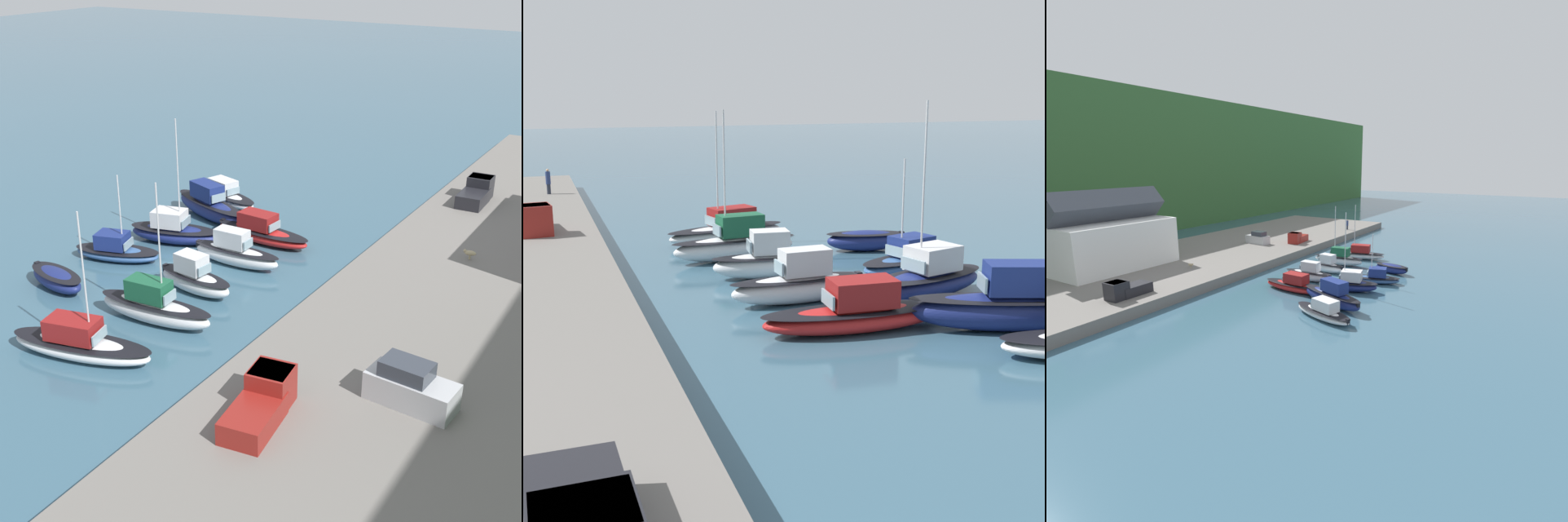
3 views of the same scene
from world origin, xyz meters
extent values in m
plane|color=#385B70|center=(0.00, 0.00, 0.00)|extent=(320.00, 320.00, 0.00)
cube|color=slate|center=(0.00, 22.99, 0.64)|extent=(90.04, 24.41, 1.28)
ellipsoid|color=red|center=(-6.23, 2.13, 0.55)|extent=(2.66, 8.11, 1.10)
ellipsoid|color=black|center=(-6.23, 2.13, 0.93)|extent=(2.75, 8.27, 0.12)
cube|color=maroon|center=(-6.26, 1.73, 1.68)|extent=(1.80, 2.89, 1.17)
cube|color=#8CA5B2|center=(-6.16, 3.28, 1.51)|extent=(1.47, 0.19, 0.59)
cube|color=black|center=(-6.47, -1.66, 0.77)|extent=(0.38, 0.30, 0.56)
ellipsoid|color=silver|center=(-1.53, 2.87, 0.70)|extent=(1.81, 6.76, 1.40)
ellipsoid|color=black|center=(-1.53, 2.87, 1.19)|extent=(1.88, 6.89, 0.12)
cube|color=silver|center=(-1.52, 2.53, 2.02)|extent=(1.30, 2.38, 1.25)
cube|color=#8CA5B2|center=(-1.55, 3.86, 1.83)|extent=(1.13, 0.12, 0.62)
cube|color=black|center=(-1.46, -0.32, 0.98)|extent=(0.37, 0.29, 0.56)
ellipsoid|color=silver|center=(3.46, 2.96, 0.69)|extent=(2.40, 5.83, 1.39)
ellipsoid|color=black|center=(3.46, 2.96, 1.18)|extent=(2.49, 5.95, 0.12)
cube|color=silver|center=(3.43, 2.68, 2.01)|extent=(1.55, 2.12, 1.25)
cube|color=#8CA5B2|center=(3.56, 3.81, 1.83)|extent=(1.20, 0.23, 0.62)
cube|color=black|center=(3.16, 0.28, 0.97)|extent=(0.39, 0.32, 0.56)
ellipsoid|color=silver|center=(8.05, 3.37, 0.74)|extent=(2.47, 7.71, 1.48)
ellipsoid|color=black|center=(8.05, 3.37, 1.26)|extent=(2.55, 7.86, 0.12)
cube|color=#195638|center=(8.09, 3.00, 2.12)|extent=(1.59, 2.76, 1.27)
cube|color=#8CA5B2|center=(7.96, 4.47, 1.93)|extent=(1.24, 0.20, 0.64)
cylinder|color=silver|center=(8.01, 3.94, 5.19)|extent=(0.10, 0.10, 7.41)
ellipsoid|color=silver|center=(13.33, 2.47, 0.57)|extent=(4.10, 8.63, 1.14)
ellipsoid|color=black|center=(13.33, 2.47, 0.97)|extent=(4.23, 8.81, 0.12)
cube|color=maroon|center=(13.43, 2.06, 1.73)|extent=(2.29, 3.23, 1.18)
cube|color=#8CA5B2|center=(13.05, 3.63, 1.55)|extent=(1.47, 0.45, 0.59)
cylinder|color=silver|center=(13.18, 3.08, 4.89)|extent=(0.10, 0.10, 7.50)
ellipsoid|color=silver|center=(-12.12, -5.23, 0.48)|extent=(4.05, 7.40, 0.97)
ellipsoid|color=black|center=(-12.12, -5.23, 0.82)|extent=(4.17, 7.56, 0.12)
cube|color=silver|center=(-12.22, -5.57, 1.54)|extent=(2.20, 2.83, 1.14)
cube|color=#8CA5B2|center=(-11.81, -4.24, 1.37)|extent=(1.35, 0.50, 0.57)
cube|color=black|center=(-13.11, -8.47, 0.68)|extent=(0.43, 0.37, 0.56)
ellipsoid|color=navy|center=(-8.31, -4.17, 0.83)|extent=(4.71, 8.59, 1.65)
ellipsoid|color=black|center=(-8.31, -4.17, 1.41)|extent=(4.84, 8.77, 0.12)
cube|color=navy|center=(-8.45, -4.57, 2.31)|extent=(2.39, 3.27, 1.31)
cube|color=#8CA5B2|center=(-7.90, -3.04, 2.11)|extent=(1.29, 0.55, 0.66)
cube|color=black|center=(-9.66, -7.93, 1.16)|extent=(0.43, 0.39, 0.56)
ellipsoid|color=navy|center=(-2.64, -3.52, 0.66)|extent=(4.10, 7.26, 1.32)
ellipsoid|color=black|center=(-2.64, -3.52, 1.12)|extent=(4.23, 7.42, 0.12)
cube|color=silver|center=(-2.55, -3.85, 1.94)|extent=(2.36, 2.79, 1.23)
cube|color=#8CA5B2|center=(-2.90, -2.55, 1.75)|extent=(1.58, 0.52, 0.62)
cylinder|color=silver|center=(-2.78, -3.02, 5.44)|extent=(0.10, 0.10, 8.23)
ellipsoid|color=#33568E|center=(2.12, -5.01, 0.45)|extent=(3.99, 6.64, 0.90)
ellipsoid|color=black|center=(2.12, -5.01, 0.77)|extent=(4.11, 6.79, 0.12)
cube|color=navy|center=(2.22, -5.31, 1.47)|extent=(2.25, 2.59, 1.13)
cube|color=#8CA5B2|center=(1.85, -4.12, 1.30)|extent=(1.47, 0.54, 0.56)
cylinder|color=silver|center=(1.98, -4.56, 3.64)|extent=(0.10, 0.10, 5.47)
ellipsoid|color=navy|center=(7.83, -5.17, 0.65)|extent=(2.84, 5.22, 1.31)
ellipsoid|color=black|center=(7.83, -5.17, 1.11)|extent=(2.93, 5.33, 0.12)
cube|color=black|center=(7.34, -7.47, 0.92)|extent=(0.41, 0.35, 0.56)
cube|color=#B7B7BC|center=(9.81, 20.13, 1.98)|extent=(2.14, 4.33, 1.40)
cube|color=#333842|center=(9.78, 19.81, 3.06)|extent=(1.72, 2.43, 0.76)
cube|color=black|center=(-19.42, 14.27, 1.83)|extent=(3.55, 2.07, 1.10)
cube|color=black|center=(-21.45, 14.23, 2.23)|extent=(1.93, 1.94, 1.90)
cube|color=#2D333D|center=(-21.45, 14.23, 2.93)|extent=(1.66, 1.83, 0.50)
cube|color=maroon|center=(15.24, 14.87, 1.83)|extent=(3.75, 2.47, 1.10)
cube|color=maroon|center=(13.24, 14.58, 2.23)|extent=(2.14, 2.14, 1.90)
cube|color=#2D333D|center=(13.24, 14.58, 2.93)|extent=(1.86, 2.01, 0.50)
cylinder|color=tan|center=(-8.32, 17.43, 1.42)|extent=(0.12, 0.12, 0.28)
ellipsoid|color=tan|center=(-8.32, 17.43, 1.74)|extent=(0.38, 0.83, 0.36)
sphere|color=tan|center=(-8.29, 17.07, 1.85)|extent=(0.22, 0.22, 0.22)
camera|label=1|loc=(37.63, 29.08, 21.15)|focal=50.00mm
camera|label=2|loc=(-33.01, 14.65, 10.14)|focal=50.00mm
camera|label=3|loc=(-45.65, -23.79, 15.39)|focal=28.00mm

